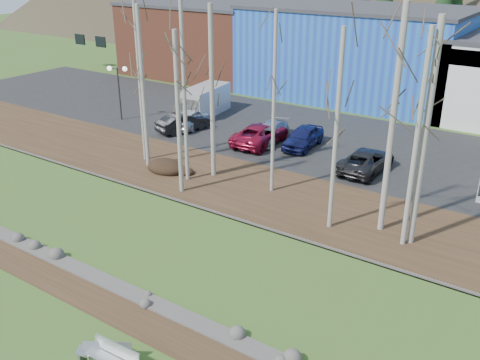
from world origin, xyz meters
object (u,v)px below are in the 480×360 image
Objects in this scene: car_1 at (183,122)px; car_5 at (366,161)px; car_3 at (269,132)px; street_lamp at (118,78)px; car_4 at (303,137)px; car_2 at (260,134)px; bench_damaged at (103,353)px; van_grey at (203,101)px; bench_intact at (114,358)px; car_0 at (191,118)px.

car_1 reaches higher than car_5.
street_lamp is at bearing -179.28° from car_3.
car_4 is (9.34, 1.93, 0.05)m from car_1.
street_lamp is 0.82× the size of car_2.
car_2 is (-7.32, 21.64, 0.50)m from bench_damaged.
bench_damaged is at bearing -66.30° from van_grey.
bench_damaged is at bearing 169.50° from bench_intact.
car_1 is at bearing 88.19° from car_0.
van_grey is (-10.87, 2.57, 0.41)m from car_4.
bench_intact is 0.47× the size of car_1.
car_5 is at bearing -162.41° from car_1.
bench_damaged is 0.32× the size of car_2.
bench_damaged is at bearing 140.51° from car_1.
bench_intact is 23.96m from car_3.
car_0 is at bearing -63.71° from car_1.
car_5 is at bearing -22.45° from van_grey.
bench_intact is 0.45× the size of street_lamp.
car_3 is at bearing -148.32° from car_1.
car_3 is 0.82× the size of van_grey.
street_lamp is 0.79× the size of van_grey.
car_0 is (-14.01, 21.97, 0.50)m from bench_damaged.
car_1 is at bearing -174.32° from car_3.
van_grey is (-15.94, 25.41, 0.80)m from bench_intact.
car_4 reaches higher than car_1.
car_2 is at bearing 165.95° from car_0.
van_grey reaches higher than car_4.
van_grey reaches higher than bench_damaged.
street_lamp reaches higher than car_0.
car_5 is 16.81m from van_grey.
bench_damaged is 23.69m from car_3.
van_grey is (-1.34, 3.35, 0.42)m from car_0.
car_3 is at bearing -102.76° from car_2.
car_4 is 0.79× the size of van_grey.
bench_damaged is 0.31× the size of van_grey.
van_grey is at bearing 22.52° from street_lamp.
bench_intact reaches higher than bench_damaged.
car_3 is at bearing 106.06° from bench_intact.
car_4 is at bearing -20.80° from van_grey.
car_2 is (12.71, 1.27, -2.70)m from street_lamp.
car_3 is (-7.75, 22.66, 0.30)m from bench_intact.
street_lamp is 1.04× the size of car_1.
car_0 reaches higher than car_3.
car_1 is 0.97× the size of car_4.
street_lamp is 6.81m from car_1.
bench_damaged is 25.00m from car_1.
van_grey is at bearing 89.74° from bench_damaged.
car_0 is 6.88m from car_3.
car_5 reaches higher than bench_intact.
bench_damaged is 0.39× the size of street_lamp.
car_1 reaches higher than bench_damaged.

